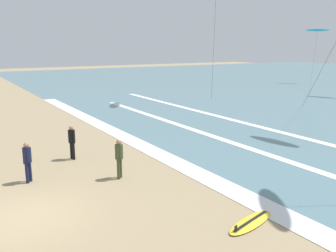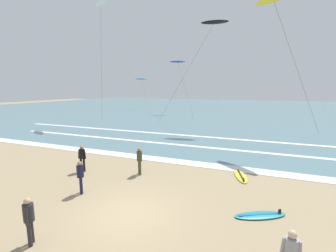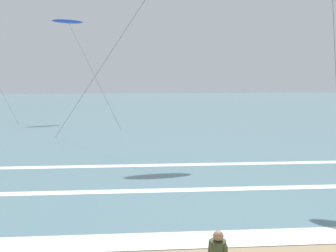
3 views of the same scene
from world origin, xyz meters
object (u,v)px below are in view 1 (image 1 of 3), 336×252
object	(u,v)px
surfer_left_near	(72,139)
kite_cyan_far_right	(318,30)
surfboard_foreground_flat	(251,222)
surfer_foreground_main	(27,159)
surfer_right_near	(119,155)

from	to	relation	value
surfer_left_near	kite_cyan_far_right	size ratio (longest dim) A/B	0.13
surfboard_foreground_flat	kite_cyan_far_right	size ratio (longest dim) A/B	0.18
surfer_foreground_main	surfboard_foreground_flat	size ratio (longest dim) A/B	0.73
surfer_foreground_main	surfboard_foreground_flat	xyz separation A→B (m)	(7.02, 4.97, -0.91)
surfer_foreground_main	surfer_left_near	world-z (taller)	same
surfer_left_near	surfboard_foreground_flat	xyz separation A→B (m)	(9.03, 2.62, -0.91)
surfboard_foreground_flat	kite_cyan_far_right	xyz separation A→B (m)	(-26.22, 37.53, 7.21)
surfer_left_near	surfer_right_near	bearing A→B (deg)	13.74
surfer_left_near	kite_cyan_far_right	bearing A→B (deg)	113.18
surfer_right_near	surfboard_foreground_flat	bearing A→B (deg)	17.62
surfboard_foreground_flat	kite_cyan_far_right	world-z (taller)	kite_cyan_far_right
surfboard_foreground_flat	surfer_foreground_main	bearing A→B (deg)	-144.72
surfer_left_near	surfboard_foreground_flat	bearing A→B (deg)	16.15
surfer_right_near	surfer_left_near	bearing A→B (deg)	-166.26
surfer_right_near	kite_cyan_far_right	bearing A→B (deg)	117.72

